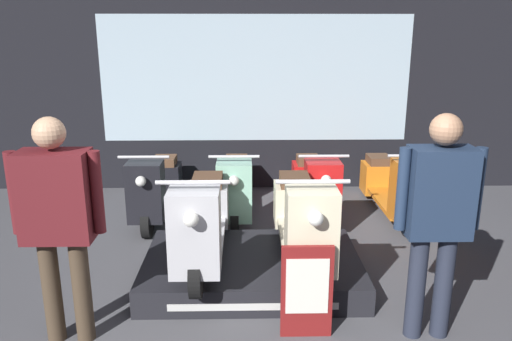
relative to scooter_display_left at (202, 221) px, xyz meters
name	(u,v)px	position (x,y,z in m)	size (l,w,h in m)	color
shop_wall_back	(256,75)	(0.52, 2.87, 1.00)	(7.66, 0.09, 3.20)	black
display_platform	(252,268)	(0.43, 0.04, -0.48)	(1.92, 1.27, 0.23)	black
scooter_display_left	(202,221)	(0.00, 0.00, 0.00)	(0.54, 1.79, 0.92)	black
scooter_display_right	(302,220)	(0.86, 0.00, 0.00)	(0.54, 1.79, 0.92)	black
scooter_backrow_0	(157,188)	(-0.70, 1.68, -0.23)	(0.54, 1.79, 0.92)	black
scooter_backrow_1	(236,187)	(0.25, 1.68, -0.23)	(0.54, 1.79, 0.92)	black
scooter_backrow_2	(314,187)	(1.21, 1.68, -0.23)	(0.54, 1.79, 0.92)	black
scooter_backrow_3	(392,186)	(2.16, 1.68, -0.23)	(0.54, 1.79, 0.92)	black
person_left_browsing	(58,212)	(-0.91, -0.83, 0.39)	(0.64, 0.27, 1.65)	#473828
person_right_browsing	(438,210)	(1.71, -0.83, 0.39)	(0.60, 0.25, 1.66)	#232838
price_sign_board	(307,291)	(0.82, -0.82, -0.23)	(0.38, 0.04, 0.72)	maroon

